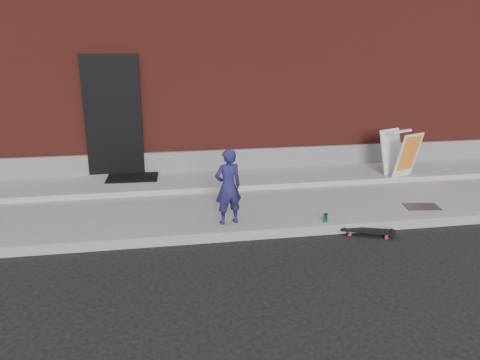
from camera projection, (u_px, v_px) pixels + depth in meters
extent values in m
plane|color=black|center=(286.00, 238.00, 6.82)|extent=(80.00, 80.00, 0.00)
cube|color=gray|center=(264.00, 199.00, 8.21)|extent=(20.00, 3.00, 0.15)
cube|color=gray|center=(254.00, 178.00, 9.02)|extent=(20.00, 1.20, 0.10)
cube|color=#5B1E19|center=(221.00, 49.00, 12.69)|extent=(20.00, 8.00, 5.00)
cube|color=slate|center=(249.00, 158.00, 9.49)|extent=(20.00, 0.10, 0.40)
cube|color=black|center=(113.00, 115.00, 8.78)|extent=(1.05, 0.12, 2.25)
imported|color=#1E1C4E|center=(228.00, 187.00, 6.81)|extent=(0.47, 0.36, 1.13)
cylinder|color=red|center=(385.00, 233.00, 6.92)|extent=(0.06, 0.05, 0.05)
cylinder|color=red|center=(386.00, 237.00, 6.77)|extent=(0.06, 0.05, 0.05)
cylinder|color=red|center=(350.00, 230.00, 7.02)|extent=(0.06, 0.05, 0.05)
cylinder|color=red|center=(350.00, 234.00, 6.87)|extent=(0.06, 0.05, 0.05)
cube|color=silver|center=(386.00, 233.00, 6.83)|extent=(0.10, 0.17, 0.02)
cube|color=silver|center=(350.00, 230.00, 6.93)|extent=(0.10, 0.17, 0.02)
cube|color=black|center=(368.00, 231.00, 6.88)|extent=(0.77, 0.45, 0.02)
cube|color=silver|center=(408.00, 155.00, 8.80)|extent=(0.57, 0.42, 0.85)
cube|color=silver|center=(392.00, 151.00, 9.11)|extent=(0.57, 0.42, 0.85)
cube|color=yellow|center=(409.00, 158.00, 8.79)|extent=(0.47, 0.33, 0.68)
cube|color=silver|center=(402.00, 131.00, 8.83)|extent=(0.50, 0.24, 0.04)
cylinder|color=#197D40|center=(325.00, 218.00, 7.00)|extent=(0.09, 0.09, 0.13)
cube|color=black|center=(133.00, 176.00, 8.92)|extent=(0.97, 0.80, 0.03)
cube|color=#535358|center=(422.00, 207.00, 7.61)|extent=(0.59, 0.43, 0.02)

